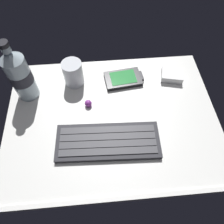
{
  "coord_description": "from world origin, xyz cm",
  "views": [
    {
      "loc": [
        -2.85,
        -33.0,
        55.88
      ],
      "look_at": [
        0.0,
        0.0,
        3.0
      ],
      "focal_mm": 34.26,
      "sensor_mm": 36.0,
      "label": 1
    }
  ],
  "objects_px": {
    "water_bottle": "(20,75)",
    "trackball_mouse": "(88,103)",
    "juice_cup": "(73,74)",
    "charger_block": "(172,75)",
    "keyboard": "(108,141)",
    "handheld_device": "(123,79)"
  },
  "relations": [
    {
      "from": "charger_block",
      "to": "trackball_mouse",
      "type": "height_order",
      "value": "charger_block"
    },
    {
      "from": "handheld_device",
      "to": "trackball_mouse",
      "type": "height_order",
      "value": "trackball_mouse"
    },
    {
      "from": "trackball_mouse",
      "to": "water_bottle",
      "type": "bearing_deg",
      "value": 161.73
    },
    {
      "from": "handheld_device",
      "to": "water_bottle",
      "type": "relative_size",
      "value": 0.64
    },
    {
      "from": "keyboard",
      "to": "trackball_mouse",
      "type": "distance_m",
      "value": 0.14
    },
    {
      "from": "juice_cup",
      "to": "water_bottle",
      "type": "height_order",
      "value": "water_bottle"
    },
    {
      "from": "charger_block",
      "to": "water_bottle",
      "type": "bearing_deg",
      "value": -176.68
    },
    {
      "from": "juice_cup",
      "to": "trackball_mouse",
      "type": "bearing_deg",
      "value": -66.81
    },
    {
      "from": "charger_block",
      "to": "keyboard",
      "type": "bearing_deg",
      "value": -136.55
    },
    {
      "from": "handheld_device",
      "to": "trackball_mouse",
      "type": "distance_m",
      "value": 0.15
    },
    {
      "from": "charger_block",
      "to": "handheld_device",
      "type": "bearing_deg",
      "value": 179.07
    },
    {
      "from": "keyboard",
      "to": "trackball_mouse",
      "type": "bearing_deg",
      "value": 111.23
    },
    {
      "from": "water_bottle",
      "to": "charger_block",
      "type": "bearing_deg",
      "value": 3.32
    },
    {
      "from": "water_bottle",
      "to": "trackball_mouse",
      "type": "distance_m",
      "value": 0.22
    },
    {
      "from": "keyboard",
      "to": "handheld_device",
      "type": "relative_size",
      "value": 2.2
    },
    {
      "from": "water_bottle",
      "to": "charger_block",
      "type": "height_order",
      "value": "water_bottle"
    },
    {
      "from": "charger_block",
      "to": "trackball_mouse",
      "type": "xyz_separation_m",
      "value": [
        -0.29,
        -0.09,
        -0.0
      ]
    },
    {
      "from": "trackball_mouse",
      "to": "keyboard",
      "type": "bearing_deg",
      "value": -68.77
    },
    {
      "from": "trackball_mouse",
      "to": "charger_block",
      "type": "bearing_deg",
      "value": 17.54
    },
    {
      "from": "juice_cup",
      "to": "water_bottle",
      "type": "distance_m",
      "value": 0.16
    },
    {
      "from": "keyboard",
      "to": "trackball_mouse",
      "type": "xyz_separation_m",
      "value": [
        -0.05,
        0.13,
        0.0
      ]
    },
    {
      "from": "water_bottle",
      "to": "charger_block",
      "type": "distance_m",
      "value": 0.48
    }
  ]
}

